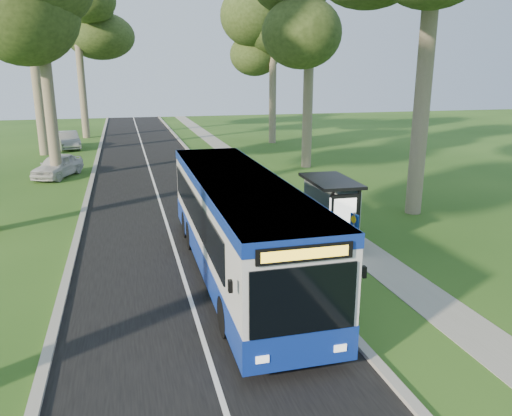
{
  "coord_description": "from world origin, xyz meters",
  "views": [
    {
      "loc": [
        -5.01,
        -13.29,
        6.2
      ],
      "look_at": [
        -0.7,
        2.96,
        1.6
      ],
      "focal_mm": 35.0,
      "sensor_mm": 36.0,
      "label": 1
    }
  ],
  "objects": [
    {
      "name": "ground",
      "position": [
        0.0,
        0.0,
        0.0
      ],
      "size": [
        120.0,
        120.0,
        0.0
      ],
      "primitive_type": "plane",
      "color": "#254B17",
      "rests_on": "ground"
    },
    {
      "name": "road",
      "position": [
        -3.5,
        10.0,
        0.01
      ],
      "size": [
        7.0,
        100.0,
        0.02
      ],
      "primitive_type": "cube",
      "color": "black",
      "rests_on": "ground"
    },
    {
      "name": "kerb_east",
      "position": [
        0.0,
        10.0,
        0.06
      ],
      "size": [
        0.25,
        100.0,
        0.12
      ],
      "primitive_type": "cube",
      "color": "#9E9B93",
      "rests_on": "ground"
    },
    {
      "name": "kerb_west",
      "position": [
        -7.0,
        10.0,
        0.06
      ],
      "size": [
        0.25,
        100.0,
        0.12
      ],
      "primitive_type": "cube",
      "color": "#9E9B93",
      "rests_on": "ground"
    },
    {
      "name": "centre_line",
      "position": [
        -3.5,
        10.0,
        0.02
      ],
      "size": [
        0.12,
        100.0,
        0.0
      ],
      "primitive_type": "cube",
      "color": "white",
      "rests_on": "road"
    },
    {
      "name": "footpath",
      "position": [
        3.0,
        10.0,
        0.01
      ],
      "size": [
        1.5,
        100.0,
        0.02
      ],
      "primitive_type": "cube",
      "color": "gray",
      "rests_on": "ground"
    },
    {
      "name": "bus",
      "position": [
        -1.79,
        1.03,
        1.63
      ],
      "size": [
        2.53,
        11.88,
        3.14
      ],
      "rotation": [
        0.0,
        0.0,
        -0.0
      ],
      "color": "silver",
      "rests_on": "ground"
    },
    {
      "name": "bus_stop_sign",
      "position": [
        1.07,
        -1.11,
        1.52
      ],
      "size": [
        0.12,
        0.34,
        2.42
      ],
      "rotation": [
        0.0,
        0.0,
        0.23
      ],
      "color": "gray",
      "rests_on": "ground"
    },
    {
      "name": "bus_shelter",
      "position": [
        2.25,
        2.62,
        1.73
      ],
      "size": [
        1.65,
        2.92,
        2.46
      ],
      "rotation": [
        0.0,
        0.0,
        -0.04
      ],
      "color": "black",
      "rests_on": "ground"
    },
    {
      "name": "litter_bin",
      "position": [
        1.68,
        1.57,
        0.46
      ],
      "size": [
        0.52,
        0.52,
        0.91
      ],
      "rotation": [
        0.0,
        0.0,
        -0.41
      ],
      "color": "black",
      "rests_on": "ground"
    },
    {
      "name": "car_white",
      "position": [
        -9.01,
        18.68,
        0.7
      ],
      "size": [
        3.07,
        4.41,
        1.39
      ],
      "primitive_type": "imported",
      "rotation": [
        0.0,
        0.0,
        -0.39
      ],
      "color": "silver",
      "rests_on": "ground"
    },
    {
      "name": "car_silver",
      "position": [
        -9.49,
        30.85,
        0.72
      ],
      "size": [
        2.36,
        4.58,
        1.44
      ],
      "primitive_type": "imported",
      "rotation": [
        0.0,
        0.0,
        0.2
      ],
      "color": "#989B9F",
      "rests_on": "ground"
    },
    {
      "name": "tree_west_e",
      "position": [
        -8.5,
        38.0,
        11.49
      ],
      "size": [
        5.2,
        5.2,
        15.52
      ],
      "color": "#7A6B56",
      "rests_on": "ground"
    },
    {
      "name": "tree_east_c",
      "position": [
        6.8,
        18.0,
        10.41
      ],
      "size": [
        5.2,
        5.2,
        14.04
      ],
      "color": "#7A6B56",
      "rests_on": "ground"
    },
    {
      "name": "tree_east_d",
      "position": [
        8.0,
        30.0,
        9.59
      ],
      "size": [
        5.2,
        5.2,
        12.92
      ],
      "color": "#7A6B56",
      "rests_on": "ground"
    }
  ]
}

